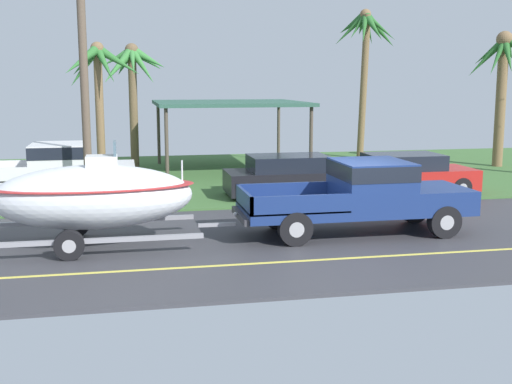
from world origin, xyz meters
The scene contains 12 objects.
ground centered at (0.00, 8.38, -0.01)m, with size 36.00×22.00×0.11m.
pickup_truck_towing centered at (0.77, 0.37, 1.02)m, with size 5.93×2.02×1.82m.
boat_on_trailer centered at (-5.94, 0.37, 1.17)m, with size 5.86×2.40×2.43m.
parked_pickup_background centered at (-7.29, 6.77, 1.01)m, with size 5.77×2.02×1.81m.
parked_sedan_near centered at (0.21, 5.67, 0.67)m, with size 4.51×1.90×1.38m.
parked_sedan_far centered at (4.06, 5.31, 0.67)m, with size 4.33×1.92×1.38m.
carport_awning centered at (-0.84, 12.20, 2.79)m, with size 6.07×5.87×2.93m.
palm_tree_near_left centered at (-6.08, 10.34, 3.96)m, with size 2.87×3.52×5.20m.
palm_tree_near_right centered at (10.96, 11.06, 4.24)m, with size 2.90×3.55×5.88m.
palm_tree_mid centered at (-4.73, 13.53, 4.15)m, with size 2.88×3.36×5.33m.
palm_tree_far_right centered at (6.12, 14.85, 5.60)m, with size 2.94×3.20×7.09m.
utility_pole centered at (-6.24, 4.81, 3.72)m, with size 0.24×1.80×7.14m.
Camera 1 is at (-5.19, -14.59, 3.77)m, focal length 45.35 mm.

